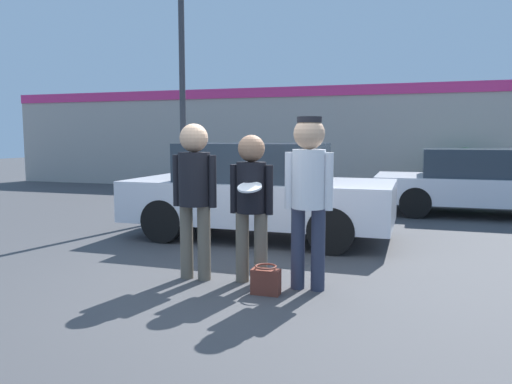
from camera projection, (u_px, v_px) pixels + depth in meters
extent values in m
plane|color=#3F3F42|center=(241.00, 283.00, 5.63)|extent=(56.00, 56.00, 0.00)
cube|color=#B2A89E|center=(352.00, 139.00, 14.82)|extent=(24.00, 0.18, 3.15)
cube|color=#E0337A|center=(353.00, 90.00, 14.55)|extent=(24.00, 0.04, 0.30)
cylinder|color=#665B4C|center=(187.00, 242.00, 5.77)|extent=(0.15, 0.15, 0.86)
cylinder|color=#665B4C|center=(204.00, 243.00, 5.71)|extent=(0.15, 0.15, 0.86)
cylinder|color=black|center=(194.00, 179.00, 5.66)|extent=(0.36, 0.36, 0.61)
cylinder|color=black|center=(177.00, 180.00, 5.73)|extent=(0.09, 0.09, 0.59)
cylinder|color=black|center=(212.00, 181.00, 5.59)|extent=(0.09, 0.09, 0.59)
sphere|color=tan|center=(194.00, 138.00, 5.61)|extent=(0.32, 0.32, 0.32)
cylinder|color=#665B4C|center=(242.00, 247.00, 5.64)|extent=(0.15, 0.15, 0.80)
cylinder|color=#665B4C|center=(261.00, 248.00, 5.58)|extent=(0.15, 0.15, 0.80)
cylinder|color=black|center=(251.00, 187.00, 5.53)|extent=(0.33, 0.33, 0.56)
cylinder|color=black|center=(234.00, 189.00, 5.60)|extent=(0.09, 0.09, 0.55)
cylinder|color=black|center=(269.00, 190.00, 5.47)|extent=(0.09, 0.09, 0.55)
sphere|color=#8C664C|center=(251.00, 148.00, 5.49)|extent=(0.30, 0.30, 0.30)
cylinder|color=white|center=(250.00, 187.00, 5.28)|extent=(0.26, 0.26, 0.10)
cylinder|color=#2D3347|center=(298.00, 248.00, 5.38)|extent=(0.15, 0.15, 0.88)
cylinder|color=#2D3347|center=(318.00, 250.00, 5.32)|extent=(0.15, 0.15, 0.88)
cylinder|color=silver|center=(309.00, 179.00, 5.27)|extent=(0.35, 0.35, 0.63)
cylinder|color=silver|center=(289.00, 180.00, 5.33)|extent=(0.09, 0.09, 0.61)
cylinder|color=silver|center=(329.00, 182.00, 5.20)|extent=(0.09, 0.09, 0.61)
sphere|color=tan|center=(309.00, 134.00, 5.21)|extent=(0.33, 0.33, 0.33)
cylinder|color=black|center=(309.00, 120.00, 5.20)|extent=(0.26, 0.26, 0.06)
cube|color=silver|center=(260.00, 200.00, 8.12)|extent=(4.24, 1.88, 0.65)
cube|color=#28333D|center=(255.00, 162.00, 8.08)|extent=(2.20, 1.61, 0.59)
cylinder|color=black|center=(347.00, 213.00, 8.54)|extent=(0.67, 0.22, 0.67)
cylinder|color=black|center=(331.00, 231.00, 6.95)|extent=(0.67, 0.22, 0.67)
cylinder|color=black|center=(206.00, 207.00, 9.34)|extent=(0.67, 0.22, 0.67)
cylinder|color=black|center=(163.00, 221.00, 7.76)|extent=(0.67, 0.22, 0.67)
cube|color=silver|center=(484.00, 190.00, 10.43)|extent=(4.41, 1.90, 0.55)
cube|color=#28333D|center=(481.00, 163.00, 10.40)|extent=(2.29, 1.64, 0.57)
cylinder|color=black|center=(416.00, 194.00, 11.68)|extent=(0.63, 0.22, 0.63)
cylinder|color=black|center=(415.00, 203.00, 10.07)|extent=(0.63, 0.22, 0.63)
cylinder|color=#38383D|center=(182.00, 45.00, 9.88)|extent=(0.12, 0.12, 6.90)
sphere|color=#387A3D|center=(464.00, 173.00, 13.16)|extent=(1.37, 1.37, 1.37)
cube|color=brown|center=(266.00, 282.00, 5.20)|extent=(0.30, 0.14, 0.27)
torus|color=brown|center=(266.00, 266.00, 5.18)|extent=(0.23, 0.23, 0.02)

